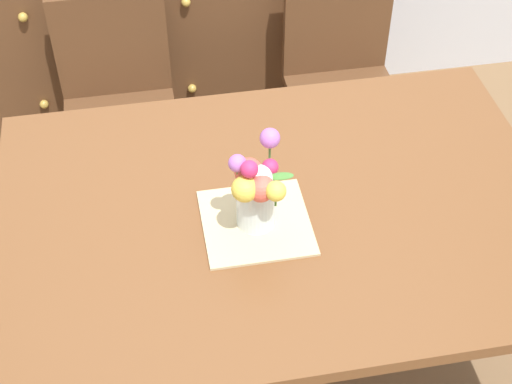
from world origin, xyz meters
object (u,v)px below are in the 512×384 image
(chair_right, at_px, (341,75))
(dresser, at_px, (113,40))
(flower_vase, at_px, (256,188))
(chair_left, at_px, (118,99))
(dining_table, at_px, (279,227))

(chair_right, height_order, dresser, dresser)
(chair_right, distance_m, flower_vase, 1.15)
(chair_left, bearing_deg, chair_right, -180.00)
(dining_table, xyz_separation_m, flower_vase, (-0.08, -0.07, 0.23))
(dining_table, bearing_deg, dresser, 108.19)
(dresser, bearing_deg, chair_right, -26.91)
(chair_right, xyz_separation_m, flower_vase, (-0.51, -0.96, 0.38))
(chair_left, height_order, dresser, dresser)
(chair_right, bearing_deg, dresser, -26.91)
(dresser, height_order, flower_vase, flower_vase)
(dresser, xyz_separation_m, flower_vase, (0.36, -1.40, 0.40))
(dining_table, relative_size, chair_left, 1.76)
(flower_vase, bearing_deg, chair_left, 110.34)
(flower_vase, bearing_deg, dresser, 104.41)
(dining_table, relative_size, dresser, 1.12)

